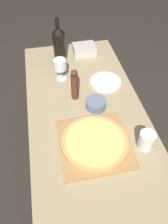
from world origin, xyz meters
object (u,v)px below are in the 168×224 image
(pizza, at_px, (95,141))
(wine_bottle, at_px, (59,45))
(wine_glass, at_px, (60,65))
(pepper_mill, at_px, (75,85))
(small_bowl, at_px, (96,104))

(pizza, relative_size, wine_bottle, 1.05)
(wine_bottle, xyz_separation_m, wine_glass, (-0.02, -0.21, -0.03))
(pepper_mill, bearing_deg, wine_bottle, 95.45)
(wine_bottle, distance_m, small_bowl, 0.56)
(pizza, distance_m, small_bowl, 0.28)
(pizza, xyz_separation_m, wine_glass, (-0.10, 0.58, 0.09))
(wine_bottle, height_order, pepper_mill, wine_bottle)
(wine_glass, xyz_separation_m, small_bowl, (0.17, -0.32, -0.09))
(pizza, distance_m, wine_bottle, 0.81)
(pizza, relative_size, small_bowl, 2.81)
(pepper_mill, xyz_separation_m, small_bowl, (0.11, -0.11, -0.08))
(pizza, distance_m, pepper_mill, 0.39)
(wine_glass, distance_m, small_bowl, 0.37)
(small_bowl, bearing_deg, wine_glass, 118.80)
(wine_glass, bearing_deg, wine_bottle, 83.65)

